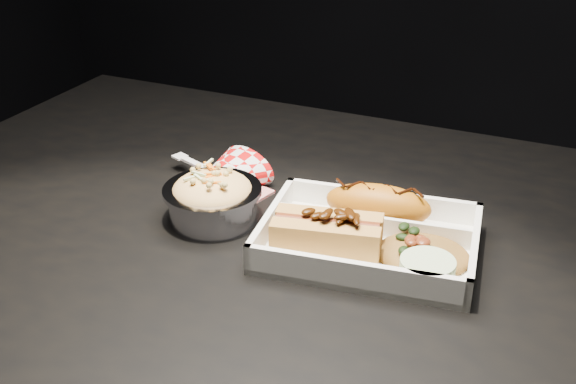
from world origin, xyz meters
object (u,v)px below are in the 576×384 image
at_px(fried_pastry, 378,205).
at_px(napkin_fork, 220,178).
at_px(food_tray, 369,243).
at_px(hotdog, 327,232).
at_px(foil_coleslaw_cup, 213,197).
at_px(dining_table, 296,285).

relative_size(fried_pastry, napkin_fork, 0.78).
distance_m(food_tray, fried_pastry, 0.06).
relative_size(hotdog, napkin_fork, 0.80).
height_order(hotdog, foil_coleslaw_cup, foil_coleslaw_cup).
relative_size(food_tray, hotdog, 2.00).
relative_size(fried_pastry, hotdog, 0.98).
xyz_separation_m(dining_table, fried_pastry, (0.09, 0.04, 0.12)).
distance_m(food_tray, hotdog, 0.06).
xyz_separation_m(dining_table, food_tray, (0.10, -0.02, 0.10)).
distance_m(dining_table, napkin_fork, 0.18).
relative_size(fried_pastry, foil_coleslaw_cup, 1.05).
relative_size(food_tray, fried_pastry, 2.05).
bearing_deg(napkin_fork, dining_table, -0.27).
height_order(fried_pastry, foil_coleslaw_cup, foil_coleslaw_cup).
xyz_separation_m(food_tray, fried_pastry, (-0.01, 0.05, 0.02)).
height_order(dining_table, fried_pastry, fried_pastry).
relative_size(dining_table, foil_coleslaw_cup, 9.58).
bearing_deg(napkin_fork, foil_coleslaw_cup, -46.61).
bearing_deg(dining_table, hotdog, -39.38).
distance_m(fried_pastry, hotdog, 0.09).
bearing_deg(fried_pastry, hotdog, -111.20).
height_order(food_tray, hotdog, hotdog).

